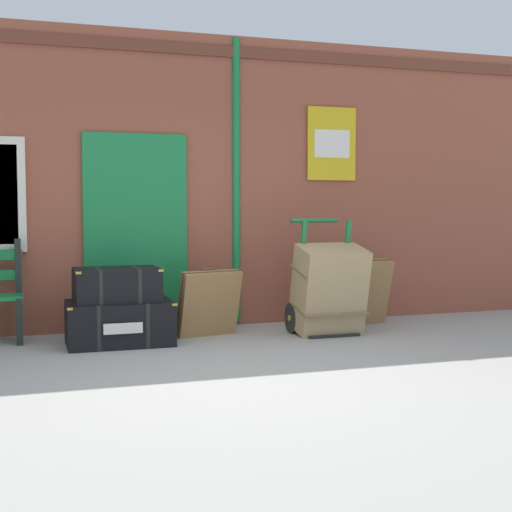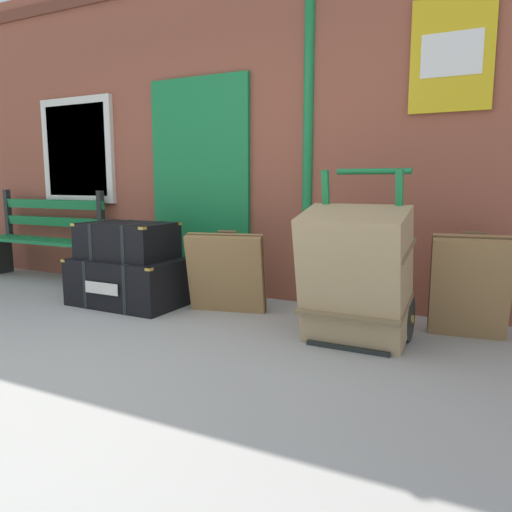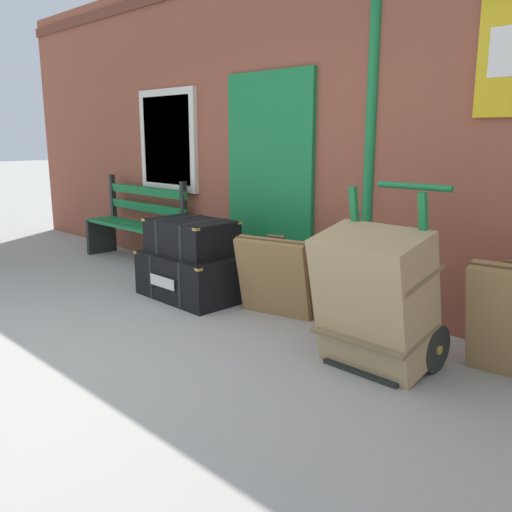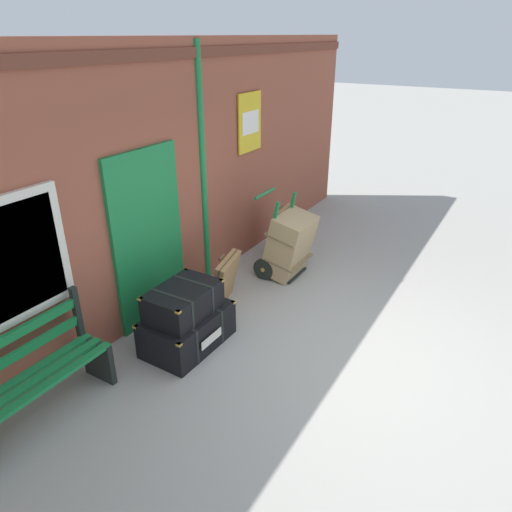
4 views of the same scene
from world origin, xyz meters
The scene contains 9 objects.
ground_plane centered at (0.00, 0.00, 0.00)m, with size 60.00×60.00×0.00m, color #A3A099.
brick_facade centered at (-0.02, 2.60, 1.60)m, with size 10.40×0.35×3.20m.
platform_bench centered at (-2.25, 2.16, 0.44)m, with size 1.60×0.43×1.01m.
steamer_trunk_base centered at (-0.58, 1.68, 0.21)m, with size 1.02×0.68×0.43m.
steamer_trunk_middle centered at (-0.60, 1.70, 0.58)m, with size 0.81×0.56×0.33m.
porters_trolley centered at (1.55, 1.67, 0.27)m, with size 0.71×0.59×1.20m.
large_brown_trunk centered at (1.55, 1.50, 0.48)m, with size 0.70×0.62×0.95m.
suitcase_caramel centered at (2.23, 1.99, 0.37)m, with size 0.56×0.39×0.76m.
suitcase_beige centered at (0.35, 1.82, 0.34)m, with size 0.70×0.42×0.70m.
Camera 4 is at (-3.96, -1.25, 3.22)m, focal length 32.85 mm.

